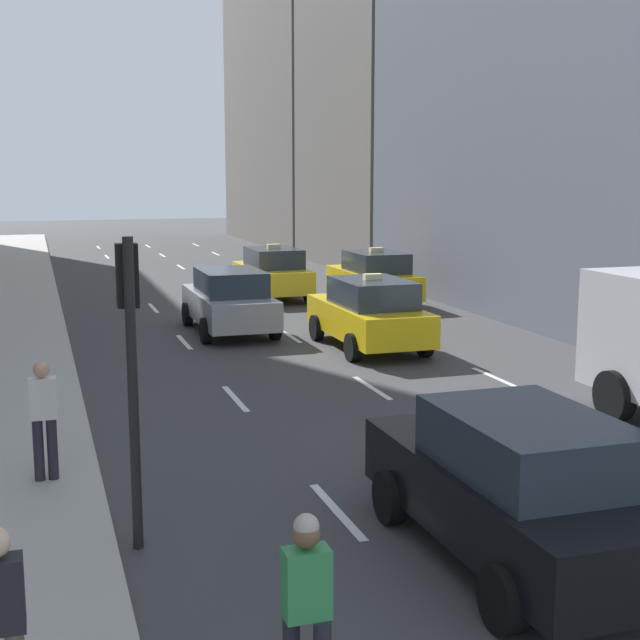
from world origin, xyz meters
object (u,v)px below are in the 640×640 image
sedan_silver_behind (517,486)px  sedan_black_near (229,301)px  pedestrian_mid_block (44,414)px  taxi_second (374,277)px  traffic_light_pole (130,342)px  skateboarder (307,610)px  pedestrian_near_curb (0,624)px  taxi_lead (272,273)px  taxi_third (369,313)px

sedan_silver_behind → sedan_black_near: bearing=90.0°
pedestrian_mid_block → sedan_black_near: bearing=66.0°
taxi_second → traffic_light_pole: size_ratio=1.22×
skateboarder → pedestrian_near_curb: bearing=172.4°
sedan_black_near → skateboarder: 17.38m
skateboarder → traffic_light_pole: traffic_light_pole is taller
taxi_lead → sedan_silver_behind: (-2.80, -21.06, 0.01)m
taxi_lead → sedan_black_near: 6.68m
taxi_second → taxi_lead: bearing=140.1°
sedan_black_near → pedestrian_mid_block: pedestrian_mid_block is taller
taxi_third → skateboarder: taxi_third is taller
taxi_lead → pedestrian_near_curb: size_ratio=2.67×
taxi_second → pedestrian_near_curb: 23.25m
pedestrian_mid_block → traffic_light_pole: (0.97, -2.21, 1.34)m
taxi_third → skateboarder: bearing=-112.9°
skateboarder → traffic_light_pole: size_ratio=0.48×
taxi_lead → pedestrian_mid_block: bearing=-114.3°
pedestrian_near_curb → sedan_black_near: bearing=72.5°
taxi_third → pedestrian_near_curb: (-8.10, -13.63, 0.19)m
pedestrian_near_curb → traffic_light_pole: traffic_light_pole is taller
skateboarder → sedan_silver_behind: bearing=34.6°
sedan_black_near → sedan_silver_behind: size_ratio=1.00×
taxi_second → traffic_light_pole: (-9.55, -16.96, 1.53)m
skateboarder → pedestrian_near_curb: (-2.23, 0.30, 0.10)m
pedestrian_mid_block → taxi_second: bearing=54.5°
sedan_silver_behind → pedestrian_near_curb: 5.61m
skateboarder → pedestrian_near_curb: size_ratio=1.06×
taxi_third → traffic_light_pole: 12.21m
taxi_lead → taxi_second: bearing=-39.9°
sedan_black_near → sedan_silver_behind: 14.99m
pedestrian_mid_block → skateboarder: bearing=-73.1°
sedan_silver_behind → taxi_second: bearing=73.3°
sedan_black_near → pedestrian_mid_block: 12.07m
taxi_second → sedan_black_near: (-5.60, -3.72, -0.00)m
taxi_third → sedan_silver_behind: (-2.80, -11.81, 0.01)m
taxi_second → skateboarder: size_ratio=2.52×
taxi_second → sedan_black_near: taxi_second is taller
taxi_lead → sedan_silver_behind: taxi_lead is taller
taxi_third → sedan_silver_behind: taxi_third is taller
taxi_second → sedan_silver_behind: size_ratio=0.98×
taxi_third → traffic_light_pole: traffic_light_pole is taller
taxi_third → skateboarder: 15.11m
taxi_lead → pedestrian_mid_block: taxi_lead is taller
taxi_third → sedan_black_near: (-2.80, 3.18, -0.00)m
taxi_lead → skateboarder: (-5.87, -23.17, 0.08)m
pedestrian_mid_block → traffic_light_pole: size_ratio=0.46×
taxi_lead → taxi_third: (0.00, -9.25, 0.00)m
pedestrian_mid_block → taxi_third: bearing=45.5°
taxi_lead → pedestrian_mid_block: (-7.72, -17.09, 0.19)m
taxi_lead → pedestrian_near_curb: bearing=-109.5°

